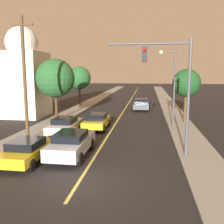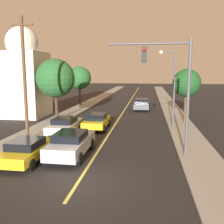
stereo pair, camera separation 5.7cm
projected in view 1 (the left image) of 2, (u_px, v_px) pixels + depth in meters
ground_plane at (79, 182)px, 11.76m from camera, size 200.00×200.00×0.00m
road_surface at (131, 99)px, 46.93m from camera, size 10.20×80.00×0.01m
sidewalk_left at (98, 99)px, 47.82m from camera, size 2.50×80.00×0.12m
sidewalk_right at (165, 100)px, 46.03m from camera, size 2.50×80.00×0.12m
car_near_lane_front at (72, 143)px, 15.27m from camera, size 2.04×4.77×1.56m
car_near_lane_second at (97, 121)px, 22.70m from camera, size 1.99×4.32×1.42m
car_outer_lane_front at (28, 150)px, 14.38m from camera, size 1.95×4.35×1.34m
car_outer_lane_second at (65, 125)px, 20.94m from camera, size 1.99×4.69×1.39m
car_far_oncoming at (141, 104)px, 33.93m from camera, size 2.11×4.85×1.52m
traffic_signal_mast at (171, 79)px, 14.59m from camera, size 4.84×0.42×6.89m
streetlamp_right at (171, 79)px, 22.07m from camera, size 1.50×0.36×6.90m
utility_pole_left at (25, 78)px, 17.97m from camera, size 1.60×0.24×8.89m
tree_left_near at (55, 78)px, 25.77m from camera, size 3.98×3.98×6.36m
tree_left_far at (79, 78)px, 38.11m from camera, size 3.50×3.50×5.85m
tree_right_near at (187, 83)px, 24.71m from camera, size 2.76×2.76×5.31m
domed_building_left at (23, 76)px, 28.43m from camera, size 4.75×4.75×10.15m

